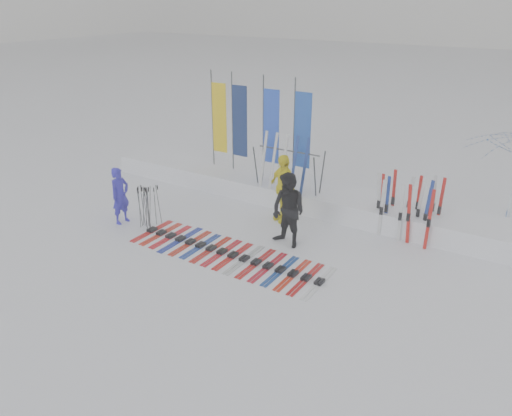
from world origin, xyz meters
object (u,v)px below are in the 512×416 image
Objects in this scene: person_black at (288,211)px; ski_rack at (288,164)px; person_blue at (120,196)px; ski_row at (228,254)px; person_yellow at (283,188)px.

ski_rack is (-1.25, 2.26, 0.40)m from person_black.
person_blue is 4.95m from ski_rack.
person_black is at bearing 51.80° from ski_row.
person_black is at bearing -28.54° from person_yellow.
person_yellow reaches higher than ski_row.
person_yellow is at bearing -69.23° from ski_rack.
person_yellow is 1.10m from ski_rack.
ski_row is (3.68, -0.01, -0.78)m from person_blue.
ski_rack reaches higher than person_blue.
person_blue is 0.83× the size of person_yellow.
person_blue is at bearing 179.87° from ski_row.
person_blue is at bearing -118.73° from person_yellow.
person_black is 1.57m from person_yellow.
person_black is 0.99× the size of person_yellow.
ski_rack is at bearing 138.04° from person_yellow.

